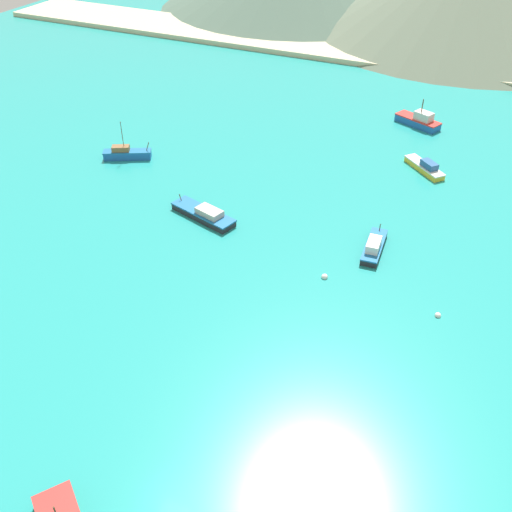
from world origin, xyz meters
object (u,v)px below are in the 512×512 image
at_px(fishing_boat_8, 204,214).
at_px(fishing_boat_9, 127,154).
at_px(buoy_1, 438,315).
at_px(fishing_boat_0, 374,246).
at_px(fishing_boat_7, 419,120).
at_px(fishing_boat_3, 425,167).
at_px(buoy_0, 325,277).

xyz_separation_m(fishing_boat_8, fishing_boat_9, (-20.92, 10.69, 0.19)).
height_order(fishing_boat_9, buoy_1, fishing_boat_9).
xyz_separation_m(fishing_boat_0, fishing_boat_8, (-24.14, -2.36, -0.08)).
relative_size(fishing_boat_7, buoy_1, 12.85).
bearing_deg(fishing_boat_7, fishing_boat_9, -140.70).
bearing_deg(fishing_boat_3, buoy_1, -75.81).
bearing_deg(fishing_boat_9, fishing_boat_0, -10.48).
bearing_deg(buoy_1, fishing_boat_0, 137.97).
bearing_deg(fishing_boat_0, fishing_boat_7, 94.53).
bearing_deg(fishing_boat_8, fishing_boat_9, 152.93).
relative_size(fishing_boat_3, fishing_boat_8, 0.70).
height_order(fishing_boat_3, fishing_boat_9, fishing_boat_9).
relative_size(fishing_boat_7, fishing_boat_9, 1.14).
bearing_deg(fishing_boat_8, buoy_1, -11.20).
xyz_separation_m(fishing_boat_0, fishing_boat_3, (1.47, 25.16, -0.05)).
height_order(fishing_boat_3, fishing_boat_7, fishing_boat_7).
relative_size(fishing_boat_0, fishing_boat_3, 1.07).
distance_m(fishing_boat_3, buoy_1, 35.39).
height_order(fishing_boat_7, buoy_0, fishing_boat_7).
bearing_deg(fishing_boat_0, buoy_0, -116.31).
relative_size(fishing_boat_0, fishing_boat_8, 0.75).
height_order(fishing_boat_7, fishing_boat_9, fishing_boat_9).
xyz_separation_m(fishing_boat_3, buoy_0, (-5.43, -33.16, -0.59)).
distance_m(fishing_boat_3, fishing_boat_9, 49.49).
distance_m(fishing_boat_9, buoy_0, 44.25).
xyz_separation_m(fishing_boat_7, fishing_boat_9, (-41.70, -34.13, -0.18)).
height_order(fishing_boat_7, fishing_boat_8, fishing_boat_7).
bearing_deg(fishing_boat_3, fishing_boat_7, 105.61).
relative_size(fishing_boat_9, buoy_0, 9.92).
relative_size(buoy_0, buoy_1, 1.14).
bearing_deg(buoy_1, fishing_boat_3, 104.19).
relative_size(fishing_boat_0, fishing_boat_7, 0.89).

